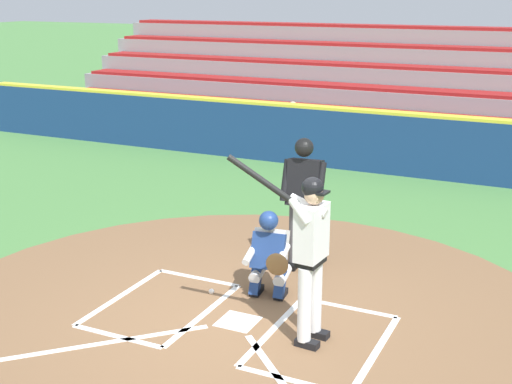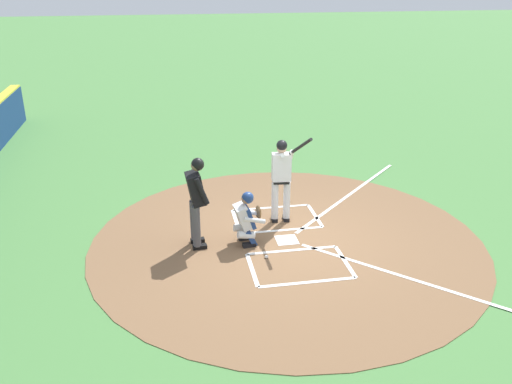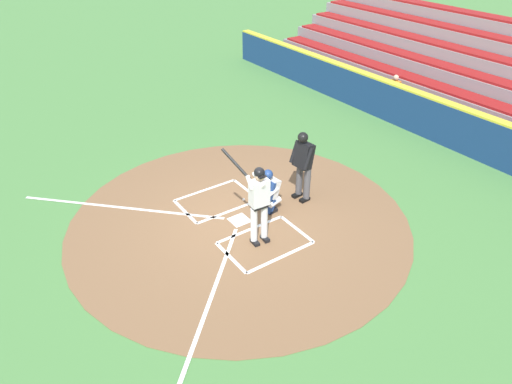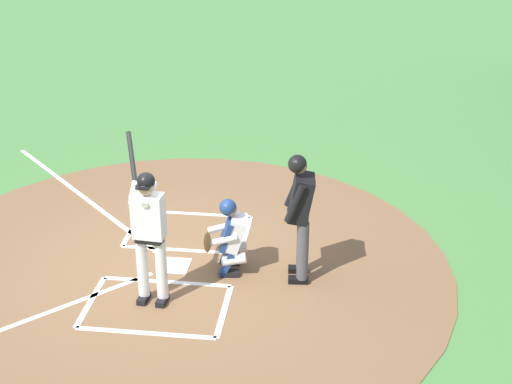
% 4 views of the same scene
% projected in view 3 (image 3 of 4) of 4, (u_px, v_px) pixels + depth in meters
% --- Properties ---
extents(ground_plane, '(120.00, 120.00, 0.00)m').
position_uv_depth(ground_plane, '(239.00, 221.00, 11.20)').
color(ground_plane, '#4C8442').
extents(dirt_circle, '(8.00, 8.00, 0.01)m').
position_uv_depth(dirt_circle, '(239.00, 220.00, 11.19)').
color(dirt_circle, brown).
rests_on(dirt_circle, ground).
extents(home_plate_and_chalk, '(7.93, 4.91, 0.01)m').
position_uv_depth(home_plate_and_chalk, '(207.00, 233.00, 10.76)').
color(home_plate_and_chalk, white).
rests_on(home_plate_and_chalk, dirt_circle).
extents(batter, '(0.97, 0.66, 2.13)m').
position_uv_depth(batter, '(259.00, 200.00, 9.95)').
color(batter, white).
rests_on(batter, ground).
extents(catcher, '(0.64, 0.62, 1.13)m').
position_uv_depth(catcher, '(269.00, 190.00, 11.26)').
color(catcher, black).
rests_on(catcher, ground).
extents(plate_umpire, '(0.60, 0.45, 1.86)m').
position_uv_depth(plate_umpire, '(303.00, 162.00, 11.43)').
color(plate_umpire, '#4C4C51').
rests_on(plate_umpire, ground).
extents(baseball, '(0.07, 0.07, 0.07)m').
position_uv_depth(baseball, '(244.00, 200.00, 11.90)').
color(baseball, white).
rests_on(baseball, ground).
extents(backstop_wall, '(22.00, 0.36, 1.31)m').
position_uv_depth(backstop_wall, '(444.00, 122.00, 14.47)').
color(backstop_wall, navy).
rests_on(backstop_wall, ground).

